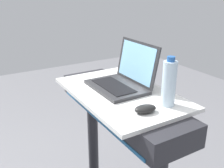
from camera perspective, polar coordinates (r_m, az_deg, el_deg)
The scene contains 4 objects.
desk_board at distance 1.35m, azimuth 1.82°, elevation -1.99°, with size 0.73×0.45×0.02m, color white.
laptop at distance 1.39m, azimuth 2.39°, elevation 1.18°, with size 0.33×0.27×0.24m.
computer_mouse at distance 1.13m, azimuth 7.31°, elevation -5.43°, with size 0.06×0.10×0.03m, color black.
water_bottle at distance 1.18m, azimuth 12.40°, elevation 0.20°, with size 0.06×0.06×0.23m.
Camera 1 is at (1.05, 0.03, 1.59)m, focal length 41.68 mm.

